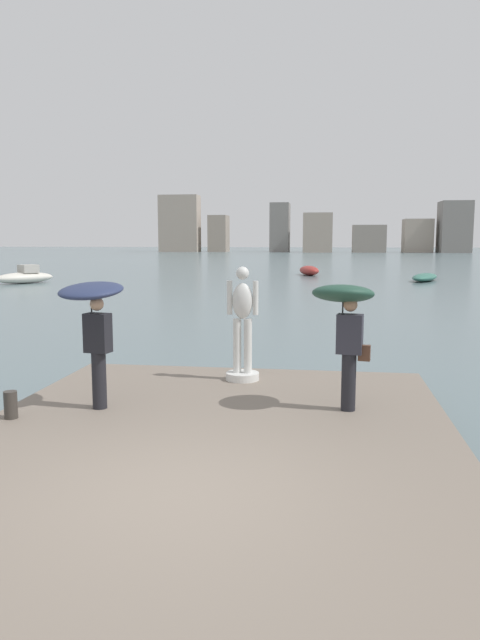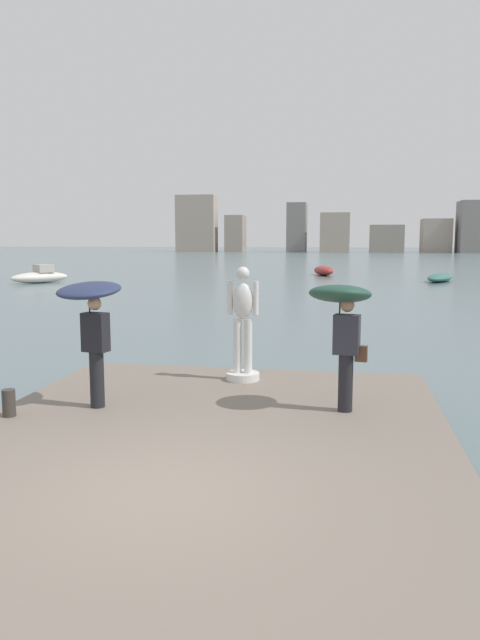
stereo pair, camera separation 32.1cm
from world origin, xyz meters
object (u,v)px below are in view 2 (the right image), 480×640
boat_far (324,271)px  mooring_bollard (9,403)px  onlooker_right (342,312)px  boat_leftward (40,276)px  onlooker_left (91,311)px  boat_near (440,278)px  statue_white_figure (243,331)px

boat_far → mooring_bollard: bearing=-94.1°
onlooker_right → boat_leftward: bearing=125.2°
onlooker_right → boat_leftward: size_ratio=0.47×
onlooker_left → boat_far: bearing=87.2°
boat_near → boat_far: size_ratio=1.29×
statue_white_figure → boat_near: (8.63, 34.24, -1.04)m
statue_white_figure → boat_far: (0.07, 40.28, -0.93)m
mooring_bollard → boat_near: mooring_bollard is taller
onlooker_left → boat_far: size_ratio=0.51×
statue_white_figure → boat_near: 35.33m
mooring_bollard → boat_far: size_ratio=0.10×
onlooker_right → boat_far: (-1.74, 41.99, -1.51)m
boat_near → boat_leftward: boat_leftward is taller
onlooker_left → statue_white_figure: bearing=47.2°
mooring_bollard → boat_leftward: bearing=117.6°
boat_near → boat_leftward: (-27.73, -6.33, 0.18)m
onlooker_right → boat_far: size_ratio=0.51×
onlooker_right → boat_near: bearing=79.2°
statue_white_figure → boat_far: size_ratio=0.54×
mooring_bollard → boat_far: mooring_bollard is taller
onlooker_left → boat_near: onlooker_left is taller
onlooker_left → onlooker_right: 3.83m
mooring_bollard → boat_far: bearing=85.9°
boat_near → mooring_bollard: bearing=-107.4°
mooring_bollard → boat_leftward: (-16.09, 30.80, -0.14)m
boat_near → boat_leftward: size_ratio=1.18×
boat_leftward → onlooker_right: bearing=-54.8°
mooring_bollard → boat_far: (3.08, 43.16, -0.20)m
onlooker_right → boat_leftward: (-20.91, 29.63, -1.45)m
onlooker_left → boat_near: bearing=73.7°
onlooker_right → mooring_bollard: bearing=-166.3°
boat_far → boat_leftward: 22.81m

